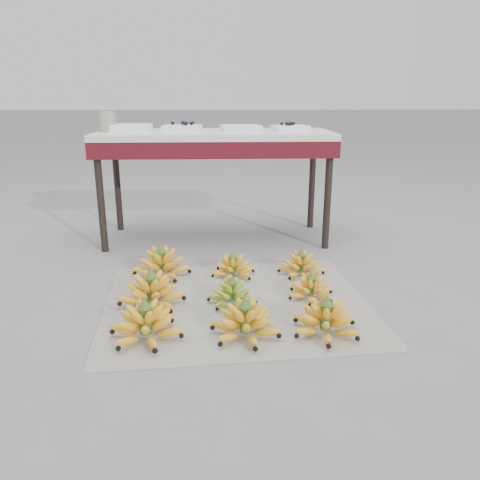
{
  "coord_description": "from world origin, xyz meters",
  "views": [
    {
      "loc": [
        -0.09,
        -2.13,
        0.97
      ],
      "look_at": [
        0.02,
        0.19,
        0.24
      ],
      "focal_mm": 35.0,
      "sensor_mm": 36.0,
      "label": 1
    }
  ],
  "objects_px": {
    "tray_far_left": "(129,128)",
    "tray_left": "(182,128)",
    "bunch_front_center": "(245,323)",
    "bunch_mid_right": "(311,289)",
    "bunch_back_left": "(162,265)",
    "glass_jar": "(107,122)",
    "bunch_front_left": "(146,325)",
    "tray_right": "(241,128)",
    "vendor_table": "(215,144)",
    "tray_far_right": "(290,128)",
    "bunch_front_right": "(326,320)",
    "bunch_mid_center": "(232,294)",
    "newspaper_mat": "(237,303)",
    "bunch_back_right": "(301,266)",
    "bunch_back_center": "(233,268)",
    "bunch_mid_left": "(152,293)"
  },
  "relations": [
    {
      "from": "vendor_table",
      "to": "tray_right",
      "type": "relative_size",
      "value": 5.58
    },
    {
      "from": "bunch_front_right",
      "to": "tray_far_right",
      "type": "xyz_separation_m",
      "value": [
        0.04,
        1.41,
        0.69
      ]
    },
    {
      "from": "bunch_front_center",
      "to": "bunch_mid_center",
      "type": "relative_size",
      "value": 1.4
    },
    {
      "from": "bunch_front_center",
      "to": "vendor_table",
      "type": "relative_size",
      "value": 0.25
    },
    {
      "from": "vendor_table",
      "to": "tray_right",
      "type": "distance_m",
      "value": 0.2
    },
    {
      "from": "bunch_front_center",
      "to": "tray_far_left",
      "type": "relative_size",
      "value": 1.35
    },
    {
      "from": "bunch_front_center",
      "to": "glass_jar",
      "type": "relative_size",
      "value": 2.97
    },
    {
      "from": "bunch_front_center",
      "to": "bunch_mid_right",
      "type": "relative_size",
      "value": 1.52
    },
    {
      "from": "tray_far_left",
      "to": "tray_far_right",
      "type": "bearing_deg",
      "value": -1.02
    },
    {
      "from": "tray_far_left",
      "to": "bunch_mid_left",
      "type": "bearing_deg",
      "value": -77.04
    },
    {
      "from": "bunch_back_right",
      "to": "tray_far_right",
      "type": "relative_size",
      "value": 1.25
    },
    {
      "from": "bunch_front_right",
      "to": "glass_jar",
      "type": "relative_size",
      "value": 2.69
    },
    {
      "from": "bunch_back_left",
      "to": "vendor_table",
      "type": "xyz_separation_m",
      "value": [
        0.3,
        0.72,
        0.58
      ]
    },
    {
      "from": "bunch_front_center",
      "to": "bunch_front_right",
      "type": "bearing_deg",
      "value": -23.01
    },
    {
      "from": "bunch_mid_left",
      "to": "bunch_back_center",
      "type": "distance_m",
      "value": 0.53
    },
    {
      "from": "bunch_front_left",
      "to": "bunch_back_center",
      "type": "relative_size",
      "value": 1.48
    },
    {
      "from": "tray_far_left",
      "to": "bunch_mid_center",
      "type": "bearing_deg",
      "value": -60.4
    },
    {
      "from": "bunch_back_left",
      "to": "bunch_back_right",
      "type": "height_order",
      "value": "bunch_back_left"
    },
    {
      "from": "bunch_front_left",
      "to": "bunch_back_left",
      "type": "xyz_separation_m",
      "value": [
        -0.01,
        0.69,
        0.0
      ]
    },
    {
      "from": "vendor_table",
      "to": "tray_far_right",
      "type": "distance_m",
      "value": 0.51
    },
    {
      "from": "tray_far_right",
      "to": "glass_jar",
      "type": "distance_m",
      "value": 1.19
    },
    {
      "from": "bunch_mid_left",
      "to": "tray_right",
      "type": "height_order",
      "value": "tray_right"
    },
    {
      "from": "bunch_front_center",
      "to": "tray_far_left",
      "type": "bearing_deg",
      "value": 91.05
    },
    {
      "from": "bunch_front_center",
      "to": "glass_jar",
      "type": "bearing_deg",
      "value": 95.86
    },
    {
      "from": "bunch_back_left",
      "to": "bunch_front_right",
      "type": "bearing_deg",
      "value": -29.19
    },
    {
      "from": "bunch_front_left",
      "to": "bunch_front_center",
      "type": "xyz_separation_m",
      "value": [
        0.41,
        -0.0,
        -0.0
      ]
    },
    {
      "from": "bunch_front_center",
      "to": "bunch_mid_right",
      "type": "bearing_deg",
      "value": 22.32
    },
    {
      "from": "bunch_front_right",
      "to": "bunch_mid_right",
      "type": "distance_m",
      "value": 0.36
    },
    {
      "from": "bunch_front_right",
      "to": "tray_far_left",
      "type": "distance_m",
      "value": 1.89
    },
    {
      "from": "bunch_back_right",
      "to": "bunch_front_left",
      "type": "bearing_deg",
      "value": -117.77
    },
    {
      "from": "bunch_mid_center",
      "to": "glass_jar",
      "type": "relative_size",
      "value": 2.13
    },
    {
      "from": "tray_right",
      "to": "tray_far_right",
      "type": "bearing_deg",
      "value": 3.82
    },
    {
      "from": "tray_left",
      "to": "tray_right",
      "type": "bearing_deg",
      "value": -4.18
    },
    {
      "from": "bunch_back_left",
      "to": "glass_jar",
      "type": "xyz_separation_m",
      "value": [
        -0.39,
        0.69,
        0.73
      ]
    },
    {
      "from": "bunch_front_right",
      "to": "bunch_mid_right",
      "type": "xyz_separation_m",
      "value": [
        0.01,
        0.36,
        -0.01
      ]
    },
    {
      "from": "bunch_front_right",
      "to": "bunch_back_right",
      "type": "xyz_separation_m",
      "value": [
        0.01,
        0.67,
        -0.01
      ]
    },
    {
      "from": "bunch_back_right",
      "to": "glass_jar",
      "type": "bearing_deg",
      "value": 168.88
    },
    {
      "from": "bunch_mid_center",
      "to": "bunch_back_right",
      "type": "xyz_separation_m",
      "value": [
        0.4,
        0.36,
        0.0
      ]
    },
    {
      "from": "bunch_front_right",
      "to": "bunch_mid_center",
      "type": "height_order",
      "value": "bunch_front_right"
    },
    {
      "from": "bunch_front_center",
      "to": "bunch_back_center",
      "type": "distance_m",
      "value": 0.67
    },
    {
      "from": "bunch_front_left",
      "to": "bunch_back_center",
      "type": "xyz_separation_m",
      "value": [
        0.38,
        0.67,
        -0.01
      ]
    },
    {
      "from": "bunch_front_center",
      "to": "bunch_back_left",
      "type": "distance_m",
      "value": 0.81
    },
    {
      "from": "newspaper_mat",
      "to": "bunch_front_left",
      "type": "xyz_separation_m",
      "value": [
        -0.39,
        -0.32,
        0.06
      ]
    },
    {
      "from": "bunch_front_left",
      "to": "vendor_table",
      "type": "distance_m",
      "value": 1.56
    },
    {
      "from": "bunch_mid_right",
      "to": "tray_right",
      "type": "bearing_deg",
      "value": 112.03
    },
    {
      "from": "bunch_front_left",
      "to": "tray_left",
      "type": "xyz_separation_m",
      "value": [
        0.07,
        1.43,
        0.69
      ]
    },
    {
      "from": "bunch_mid_left",
      "to": "bunch_mid_right",
      "type": "height_order",
      "value": "bunch_mid_left"
    },
    {
      "from": "bunch_back_right",
      "to": "bunch_front_center",
      "type": "bearing_deg",
      "value": -96.93
    },
    {
      "from": "tray_far_left",
      "to": "tray_left",
      "type": "bearing_deg",
      "value": -2.1
    },
    {
      "from": "tray_far_right",
      "to": "tray_left",
      "type": "bearing_deg",
      "value": 179.51
    }
  ]
}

